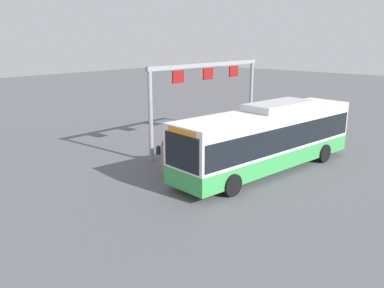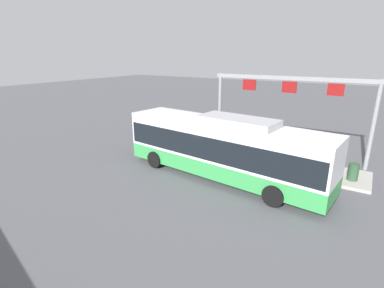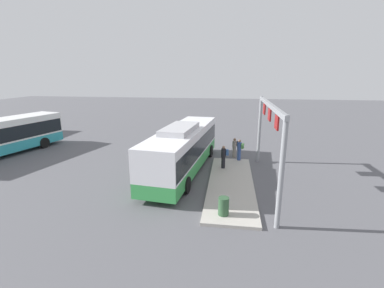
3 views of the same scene
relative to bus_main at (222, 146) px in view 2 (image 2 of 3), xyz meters
The scene contains 8 objects.
ground_plane 1.81m from the bus_main, ahead, with size 120.00×120.00×0.00m, color #56565B.
platform_curb 4.33m from the bus_main, 120.92° to the right, with size 10.00×2.80×0.16m, color #B2ADA3.
bus_main is the anchor object (origin of this frame).
person_boarding 4.90m from the bus_main, 56.37° to the right, with size 0.44×0.59×1.67m.
person_waiting_near 5.39m from the bus_main, 43.69° to the right, with size 0.54×0.61×1.67m.
person_waiting_mid 3.02m from the bus_main, 77.33° to the right, with size 0.39×0.56×1.67m.
platform_sign_gantry 6.12m from the bus_main, 108.53° to the right, with size 9.99×0.24×5.20m.
trash_bin 6.93m from the bus_main, 153.56° to the right, with size 0.52×0.52×0.90m, color #2D5133.
Camera 2 is at (-6.38, 13.19, 6.47)m, focal length 26.99 mm.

